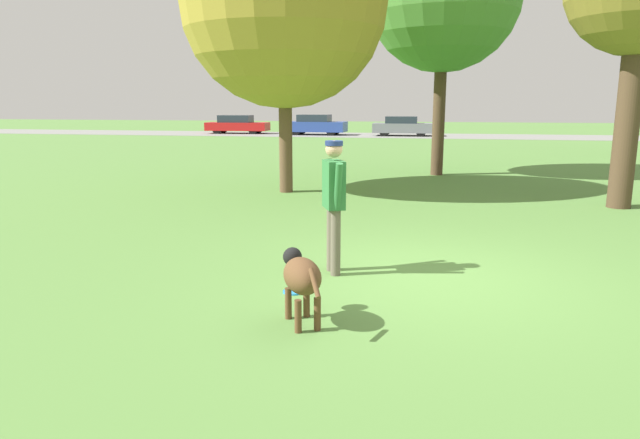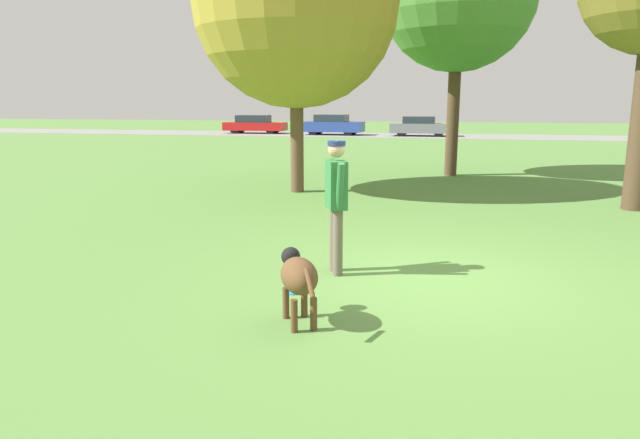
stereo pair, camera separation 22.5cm
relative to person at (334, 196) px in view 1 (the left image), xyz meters
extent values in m
plane|color=#56843D|center=(1.20, 0.00, -1.03)|extent=(120.00, 120.00, 0.00)
cube|color=gray|center=(1.20, 31.90, -1.02)|extent=(120.00, 6.00, 0.01)
cylinder|color=#665B4C|center=(0.04, -0.10, -0.59)|extent=(0.17, 0.17, 0.87)
cylinder|color=#665B4C|center=(-0.04, 0.10, -0.59)|extent=(0.17, 0.17, 0.87)
cube|color=#2D7038|center=(0.00, 0.00, 0.15)|extent=(0.36, 0.45, 0.61)
cylinder|color=#2D7038|center=(0.09, -0.21, 0.15)|extent=(0.17, 0.23, 0.62)
cylinder|color=#2D7038|center=(-0.09, 0.21, 0.15)|extent=(0.17, 0.23, 0.62)
sphere|color=tan|center=(0.00, 0.00, 0.60)|extent=(0.28, 0.28, 0.22)
cylinder|color=navy|center=(0.00, 0.00, 0.67)|extent=(0.30, 0.30, 0.06)
ellipsoid|color=brown|center=(-0.01, -1.82, -0.52)|extent=(0.61, 0.71, 0.36)
ellipsoid|color=black|center=(-0.09, -1.67, -0.58)|extent=(0.31, 0.29, 0.20)
sphere|color=black|center=(-0.19, -1.49, -0.42)|extent=(0.27, 0.27, 0.20)
cylinder|color=brown|center=(-0.18, -1.70, -0.86)|extent=(0.09, 0.09, 0.33)
cylinder|color=brown|center=(-0.01, -1.60, -0.86)|extent=(0.09, 0.09, 0.33)
cylinder|color=brown|center=(0.00, -2.03, -0.86)|extent=(0.09, 0.09, 0.33)
cylinder|color=brown|center=(0.17, -1.94, -0.86)|extent=(0.09, 0.09, 0.33)
cylinder|color=brown|center=(0.19, -2.19, -0.46)|extent=(0.17, 0.26, 0.24)
cylinder|color=#268CE5|center=(-0.33, -0.88, -1.02)|extent=(0.25, 0.25, 0.02)
torus|color=#268CE5|center=(-0.33, -0.88, -1.02)|extent=(0.25, 0.25, 0.02)
cylinder|color=brown|center=(-2.33, 6.60, 0.30)|extent=(0.33, 0.33, 2.66)
sphere|color=olive|center=(-2.33, 6.60, 3.47)|extent=(4.90, 4.90, 4.90)
cylinder|color=#4C3826|center=(1.40, 10.81, 0.78)|extent=(0.37, 0.37, 3.62)
cylinder|color=#4C3826|center=(5.18, 5.86, 0.71)|extent=(0.48, 0.48, 3.48)
cube|color=red|center=(-12.47, 32.28, -0.52)|extent=(4.46, 1.85, 0.57)
cube|color=#232D38|center=(-12.60, 32.27, 0.02)|extent=(2.34, 1.54, 0.51)
cylinder|color=black|center=(-11.18, 33.05, -0.71)|extent=(0.64, 0.22, 0.63)
cylinder|color=black|center=(-11.12, 31.60, -0.71)|extent=(0.64, 0.22, 0.63)
cylinder|color=black|center=(-13.82, 32.95, -0.71)|extent=(0.64, 0.22, 0.63)
cylinder|color=black|center=(-13.76, 31.51, -0.71)|extent=(0.64, 0.22, 0.63)
cube|color=#284293|center=(-6.61, 31.65, -0.47)|extent=(4.17, 2.00, 0.68)
cube|color=#232D38|center=(-6.74, 31.66, 0.11)|extent=(2.19, 1.66, 0.48)
cylinder|color=black|center=(-5.35, 32.40, -0.71)|extent=(0.65, 0.23, 0.64)
cylinder|color=black|center=(-5.42, 30.81, -0.71)|extent=(0.65, 0.23, 0.64)
cylinder|color=black|center=(-7.81, 32.50, -0.71)|extent=(0.65, 0.23, 0.64)
cylinder|color=black|center=(-7.87, 30.91, -0.71)|extent=(0.65, 0.23, 0.64)
cube|color=slate|center=(-0.68, 31.54, -0.50)|extent=(3.97, 1.80, 0.62)
cube|color=#232D38|center=(-0.80, 31.53, 0.04)|extent=(2.07, 1.54, 0.45)
cylinder|color=black|center=(0.51, 32.31, -0.71)|extent=(0.63, 0.20, 0.63)
cylinder|color=black|center=(0.52, 30.77, -0.71)|extent=(0.63, 0.20, 0.63)
cylinder|color=black|center=(-1.87, 32.30, -0.71)|extent=(0.63, 0.20, 0.63)
cylinder|color=black|center=(-1.86, 30.76, -0.71)|extent=(0.63, 0.20, 0.63)
camera|label=1|loc=(1.21, -7.13, 1.18)|focal=32.00mm
camera|label=2|loc=(1.43, -7.08, 1.18)|focal=32.00mm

